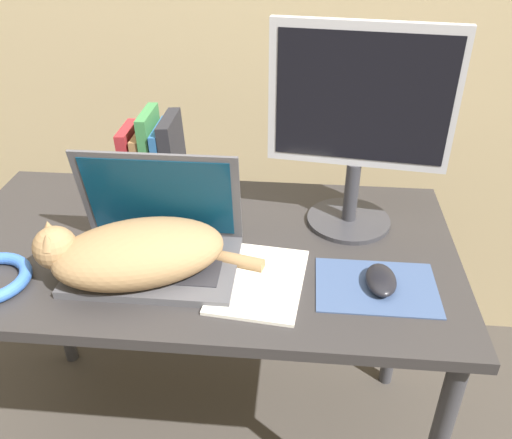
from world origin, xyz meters
The scene contains 9 objects.
desk centered at (0.00, 0.33, 0.66)m, with size 1.24×0.67×0.75m.
laptop centered at (-0.09, 0.25, 0.80)m, with size 0.38×0.25×0.26m.
cat centered at (-0.12, 0.20, 0.81)m, with size 0.49×0.33×0.14m.
external_monitor centered at (0.37, 0.47, 1.03)m, with size 0.43×0.21×0.50m.
mousepad centered at (0.41, 0.21, 0.75)m, with size 0.26×0.19×0.00m.
computer_mouse centered at (0.42, 0.21, 0.76)m, with size 0.07×0.11×0.03m.
book_row centered at (-0.16, 0.55, 0.86)m, with size 0.16×0.15×0.25m.
notepad centered at (0.16, 0.20, 0.75)m, with size 0.22×0.28×0.01m.
webcam centered at (0.02, 0.60, 0.79)m, with size 0.05×0.05×0.07m.
Camera 1 is at (0.24, -0.74, 1.50)m, focal length 38.00 mm.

